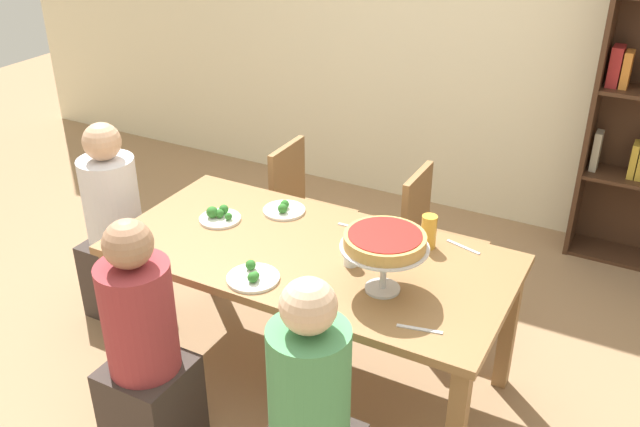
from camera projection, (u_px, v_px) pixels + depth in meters
The scene contains 17 objects.
ground_plane at pixel (311, 375), 3.58m from camera, with size 12.00×12.00×0.00m, color #9E7A56.
rear_partition at pixel (469, 15), 4.63m from camera, with size 8.00×0.12×2.80m, color beige.
dining_table at pixel (310, 266), 3.27m from camera, with size 1.86×0.91×0.74m.
diner_near_left at pixel (145, 358), 2.94m from camera, with size 0.34×0.34×1.15m.
diner_head_west at pixel (117, 235), 3.86m from camera, with size 0.34×0.34×1.15m.
chair_far_right at pixel (433, 241), 3.82m from camera, with size 0.40×0.40×0.87m.
chair_far_left at pixel (304, 209), 4.15m from camera, with size 0.40×0.40×0.87m.
deep_dish_pizza_stand at pixel (385, 243), 2.85m from camera, with size 0.37×0.37×0.27m.
salad_plate_near_diner at pixel (284, 209), 3.57m from camera, with size 0.22×0.22×0.06m.
salad_plate_far_diner at pixel (253, 276), 3.02m from camera, with size 0.23×0.23×0.06m.
salad_plate_spare at pixel (219, 216), 3.49m from camera, with size 0.21×0.21×0.07m.
beer_glass_amber_tall at pixel (429, 232), 3.23m from camera, with size 0.07×0.07×0.16m, color gold.
water_glass_clear_near at pixel (351, 254), 3.10m from camera, with size 0.06×0.06×0.12m, color white.
cutlery_fork_near at pixel (305, 301), 2.88m from camera, with size 0.18×0.02×0.01m, color silver.
cutlery_knife_near at pixel (463, 247), 3.26m from camera, with size 0.18×0.02×0.01m, color silver.
cutlery_fork_far at pixel (420, 329), 2.71m from camera, with size 0.18×0.02×0.01m, color silver.
cutlery_knife_far at pixel (355, 227), 3.42m from camera, with size 0.18×0.02×0.01m, color silver.
Camera 1 is at (1.35, -2.42, 2.41)m, focal length 39.21 mm.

